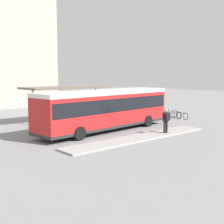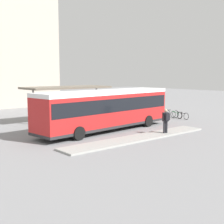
{
  "view_description": "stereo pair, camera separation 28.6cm",
  "coord_description": "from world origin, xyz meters",
  "px_view_note": "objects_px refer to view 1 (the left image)",
  "views": [
    {
      "loc": [
        -15.83,
        -18.77,
        4.53
      ],
      "look_at": [
        0.62,
        0.0,
        1.45
      ],
      "focal_mm": 50.0,
      "sensor_mm": 36.0,
      "label": 1
    },
    {
      "loc": [
        -15.61,
        -18.95,
        4.53
      ],
      "look_at": [
        0.62,
        0.0,
        1.45
      ],
      "focal_mm": 50.0,
      "sensor_mm": 36.0,
      "label": 2
    }
  ],
  "objects_px": {
    "bicycle_green": "(175,115)",
    "city_bus": "(106,107)",
    "potted_planter_near_shelter": "(103,114)",
    "pedestrian_waiting": "(166,119)",
    "bicycle_black": "(182,116)",
    "bicycle_white": "(170,113)"
  },
  "relations": [
    {
      "from": "bicycle_green",
      "to": "potted_planter_near_shelter",
      "type": "xyz_separation_m",
      "value": [
        -6.98,
        3.15,
        0.37
      ]
    },
    {
      "from": "pedestrian_waiting",
      "to": "city_bus",
      "type": "bearing_deg",
      "value": 44.78
    },
    {
      "from": "pedestrian_waiting",
      "to": "bicycle_black",
      "type": "height_order",
      "value": "pedestrian_waiting"
    },
    {
      "from": "potted_planter_near_shelter",
      "to": "city_bus",
      "type": "bearing_deg",
      "value": -127.03
    },
    {
      "from": "bicycle_green",
      "to": "bicycle_white",
      "type": "height_order",
      "value": "bicycle_white"
    },
    {
      "from": "bicycle_green",
      "to": "bicycle_white",
      "type": "distance_m",
      "value": 0.86
    },
    {
      "from": "city_bus",
      "to": "bicycle_green",
      "type": "bearing_deg",
      "value": -1.02
    },
    {
      "from": "bicycle_black",
      "to": "bicycle_white",
      "type": "height_order",
      "value": "bicycle_white"
    },
    {
      "from": "bicycle_black",
      "to": "bicycle_green",
      "type": "distance_m",
      "value": 0.84
    },
    {
      "from": "city_bus",
      "to": "bicycle_black",
      "type": "bearing_deg",
      "value": -5.85
    },
    {
      "from": "city_bus",
      "to": "pedestrian_waiting",
      "type": "xyz_separation_m",
      "value": [
        2.33,
        -4.16,
        -0.73
      ]
    },
    {
      "from": "pedestrian_waiting",
      "to": "potted_planter_near_shelter",
      "type": "distance_m",
      "value": 8.07
    },
    {
      "from": "bicycle_green",
      "to": "city_bus",
      "type": "bearing_deg",
      "value": 101.65
    },
    {
      "from": "city_bus",
      "to": "bicycle_white",
      "type": "distance_m",
      "value": 10.36
    },
    {
      "from": "potted_planter_near_shelter",
      "to": "bicycle_green",
      "type": "bearing_deg",
      "value": -24.26
    },
    {
      "from": "bicycle_black",
      "to": "potted_planter_near_shelter",
      "type": "height_order",
      "value": "potted_planter_near_shelter"
    },
    {
      "from": "bicycle_black",
      "to": "pedestrian_waiting",
      "type": "bearing_deg",
      "value": -52.6
    },
    {
      "from": "bicycle_black",
      "to": "potted_planter_near_shelter",
      "type": "bearing_deg",
      "value": -110.82
    },
    {
      "from": "bicycle_green",
      "to": "potted_planter_near_shelter",
      "type": "bearing_deg",
      "value": 73.2
    },
    {
      "from": "bicycle_white",
      "to": "potted_planter_near_shelter",
      "type": "relative_size",
      "value": 1.26
    },
    {
      "from": "city_bus",
      "to": "pedestrian_waiting",
      "type": "relative_size",
      "value": 6.97
    },
    {
      "from": "pedestrian_waiting",
      "to": "bicycle_white",
      "type": "distance_m",
      "value": 9.7
    }
  ]
}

